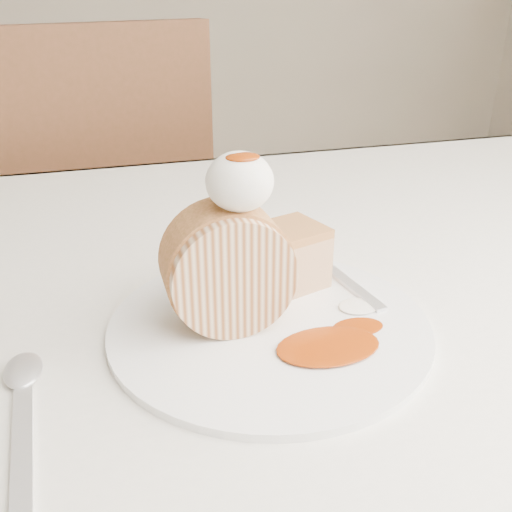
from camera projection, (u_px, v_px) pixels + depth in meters
name	position (u px, v px, depth m)	size (l,w,h in m)	color
table	(270.00, 331.00, 0.69)	(1.40, 0.90, 0.75)	silver
chair_far	(100.00, 214.00, 1.32)	(0.58, 0.58, 0.98)	brown
plate	(269.00, 325.00, 0.53)	(0.30, 0.30, 0.01)	white
roulade_slice	(228.00, 269.00, 0.50)	(0.11, 0.11, 0.06)	beige
cake_chunk	(289.00, 260.00, 0.58)	(0.07, 0.06, 0.05)	#C8804B
whipped_cream	(240.00, 182.00, 0.47)	(0.06, 0.06, 0.05)	white
caramel_drizzle	(243.00, 149.00, 0.45)	(0.03, 0.02, 0.01)	#902F06
caramel_pool	(328.00, 346.00, 0.49)	(0.09, 0.06, 0.00)	#902F06
fork	(347.00, 282.00, 0.59)	(0.02, 0.17, 0.00)	silver
spoon	(22.00, 455.00, 0.38)	(0.03, 0.18, 0.00)	silver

